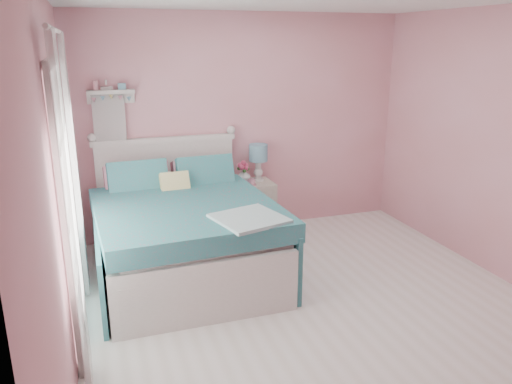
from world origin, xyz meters
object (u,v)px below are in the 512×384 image
table_lamp (258,155)px  nightstand (254,207)px  vase (244,176)px  bed (184,234)px  teacup (251,182)px

table_lamp → nightstand: bearing=-141.8°
vase → bed: bearing=-136.7°
nightstand → teacup: teacup is taller
bed → table_lamp: bed is taller
table_lamp → vase: 0.30m
vase → table_lamp: bearing=10.6°
teacup → bed: bearing=-143.3°
bed → vase: size_ratio=12.52×
bed → vase: (0.89, 0.84, 0.32)m
bed → nightstand: 1.30m
vase → teacup: vase is taller
nightstand → teacup: bearing=-121.8°
teacup → nightstand: bearing=58.2°
table_lamp → teacup: bearing=-130.2°
vase → teacup: bearing=-68.1°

